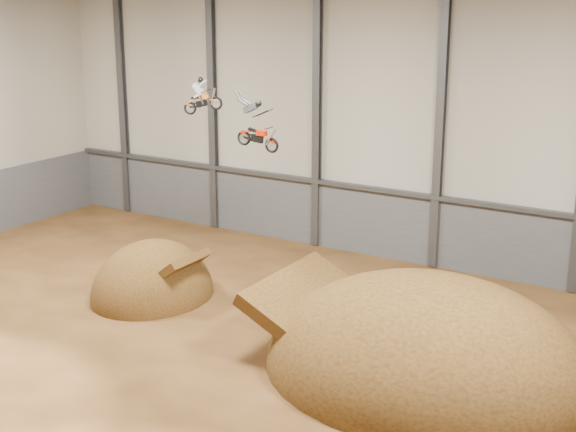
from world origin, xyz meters
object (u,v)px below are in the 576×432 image
object	(u,v)px
takeoff_ramp	(153,296)
fmx_rider_b	(257,122)
landing_ramp	(424,371)
fmx_rider_a	(204,93)

from	to	relation	value
takeoff_ramp	fmx_rider_b	distance (m)	10.35
landing_ramp	fmx_rider_b	xyz separation A→B (m)	(-7.13, -0.00, 8.41)
fmx_rider_a	takeoff_ramp	bearing A→B (deg)	-135.39
fmx_rider_b	takeoff_ramp	bearing A→B (deg)	172.91
landing_ramp	fmx_rider_a	size ratio (longest dim) A/B	6.51
takeoff_ramp	fmx_rider_b	world-z (taller)	fmx_rider_b
fmx_rider_a	fmx_rider_b	bearing A→B (deg)	-46.27
landing_ramp	fmx_rider_b	bearing A→B (deg)	-179.99
fmx_rider_a	fmx_rider_b	size ratio (longest dim) A/B	0.76
takeoff_ramp	landing_ramp	xyz separation A→B (m)	(13.15, -0.52, 0.00)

